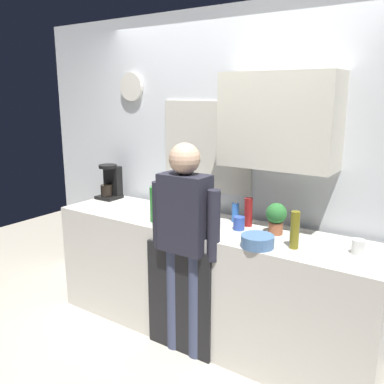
% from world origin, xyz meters
% --- Properties ---
extents(ground_plane, '(8.00, 8.00, 0.00)m').
position_xyz_m(ground_plane, '(0.00, 0.00, 0.00)').
color(ground_plane, beige).
extents(kitchen_counter, '(2.68, 0.64, 0.94)m').
position_xyz_m(kitchen_counter, '(0.00, 0.30, 0.47)').
color(kitchen_counter, beige).
rests_on(kitchen_counter, ground_plane).
extents(dishwasher_panel, '(0.56, 0.02, 0.84)m').
position_xyz_m(dishwasher_panel, '(-0.04, -0.03, 0.42)').
color(dishwasher_panel, black).
rests_on(dishwasher_panel, ground_plane).
extents(back_wall_assembly, '(4.28, 0.42, 2.60)m').
position_xyz_m(back_wall_assembly, '(0.06, 0.70, 1.37)').
color(back_wall_assembly, silver).
rests_on(back_wall_assembly, ground_plane).
extents(coffee_maker, '(0.20, 0.20, 0.33)m').
position_xyz_m(coffee_maker, '(-1.22, 0.48, 1.08)').
color(coffee_maker, black).
rests_on(coffee_maker, kitchen_counter).
extents(bottle_olive_oil, '(0.06, 0.06, 0.25)m').
position_xyz_m(bottle_olive_oil, '(0.74, 0.19, 1.06)').
color(bottle_olive_oil, olive).
rests_on(bottle_olive_oil, kitchen_counter).
extents(bottle_red_vinegar, '(0.06, 0.06, 0.22)m').
position_xyz_m(bottle_red_vinegar, '(0.28, 0.44, 1.05)').
color(bottle_red_vinegar, maroon).
rests_on(bottle_red_vinegar, kitchen_counter).
extents(bottle_clear_soda, '(0.09, 0.09, 0.28)m').
position_xyz_m(bottle_clear_soda, '(-0.38, 0.14, 1.08)').
color(bottle_clear_soda, '#2D8C33').
rests_on(bottle_clear_soda, kitchen_counter).
extents(bottle_dark_sauce, '(0.06, 0.06, 0.18)m').
position_xyz_m(bottle_dark_sauce, '(-0.31, 0.23, 1.03)').
color(bottle_dark_sauce, black).
rests_on(bottle_dark_sauce, kitchen_counter).
extents(cup_white_mug, '(0.08, 0.08, 0.10)m').
position_xyz_m(cup_white_mug, '(1.11, 0.32, 0.99)').
color(cup_white_mug, white).
rests_on(cup_white_mug, kitchen_counter).
extents(cup_blue_mug, '(0.08, 0.08, 0.10)m').
position_xyz_m(cup_blue_mug, '(0.27, 0.32, 0.99)').
color(cup_blue_mug, '#3351B2').
rests_on(cup_blue_mug, kitchen_counter).
extents(mixing_bowl, '(0.22, 0.22, 0.08)m').
position_xyz_m(mixing_bowl, '(0.53, 0.07, 0.98)').
color(mixing_bowl, '#4C72A5').
rests_on(mixing_bowl, kitchen_counter).
extents(potted_plant, '(0.15, 0.15, 0.23)m').
position_xyz_m(potted_plant, '(0.53, 0.38, 1.07)').
color(potted_plant, '#9E5638').
rests_on(potted_plant, kitchen_counter).
extents(dish_soap, '(0.06, 0.06, 0.18)m').
position_xyz_m(dish_soap, '(0.15, 0.48, 1.02)').
color(dish_soap, blue).
rests_on(dish_soap, kitchen_counter).
extents(person_at_sink, '(0.57, 0.22, 1.60)m').
position_xyz_m(person_at_sink, '(0.00, 0.00, 0.95)').
color(person_at_sink, '#3F4766').
rests_on(person_at_sink, ground_plane).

